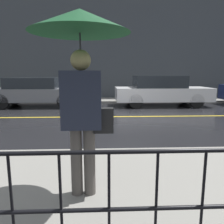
% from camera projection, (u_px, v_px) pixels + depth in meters
% --- Properties ---
extents(ground_plane, '(80.00, 80.00, 0.00)m').
position_uv_depth(ground_plane, '(124.00, 117.00, 8.29)').
color(ground_plane, black).
extents(sidewalk_near, '(28.00, 2.88, 0.11)m').
position_uv_depth(sidewalk_near, '(162.00, 186.00, 3.06)').
color(sidewalk_near, gray).
rests_on(sidewalk_near, ground_plane).
extents(sidewalk_far, '(28.00, 1.98, 0.11)m').
position_uv_depth(sidewalk_far, '(116.00, 100.00, 13.06)').
color(sidewalk_far, gray).
rests_on(sidewalk_far, ground_plane).
extents(lane_marking, '(25.20, 0.12, 0.01)m').
position_uv_depth(lane_marking, '(124.00, 117.00, 8.29)').
color(lane_marking, gold).
rests_on(lane_marking, ground_plane).
extents(building_storefront, '(28.00, 0.30, 6.17)m').
position_uv_depth(building_storefront, '(115.00, 50.00, 13.66)').
color(building_storefront, '#383D42').
rests_on(building_storefront, ground_plane).
extents(railing_foreground, '(12.00, 0.04, 0.91)m').
position_uv_depth(railing_foreground, '(203.00, 187.00, 1.78)').
color(railing_foreground, black).
rests_on(railing_foreground, sidewalk_near).
extents(pedestrian, '(1.14, 1.14, 2.20)m').
position_uv_depth(pedestrian, '(81.00, 50.00, 2.47)').
color(pedestrian, '#4C4742').
rests_on(pedestrian, sidewalk_near).
extents(car_grey, '(4.60, 1.71, 1.42)m').
position_uv_depth(car_grey, '(36.00, 92.00, 10.72)').
color(car_grey, slate).
rests_on(car_grey, ground_plane).
extents(car_white, '(4.68, 1.81, 1.51)m').
position_uv_depth(car_white, '(161.00, 91.00, 10.98)').
color(car_white, silver).
rests_on(car_white, ground_plane).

